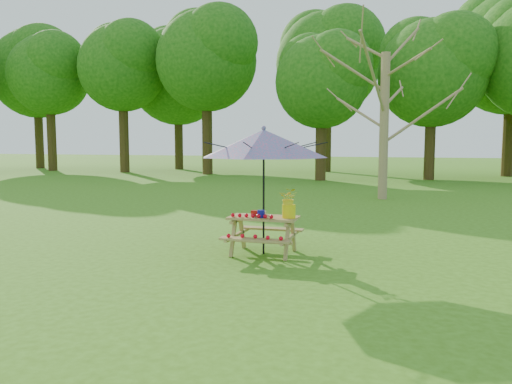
# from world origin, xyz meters

# --- Properties ---
(ground) EXTENTS (120.00, 120.00, 0.00)m
(ground) POSITION_xyz_m (0.00, 0.00, 0.00)
(ground) COLOR #3E6F15
(ground) RESTS_ON ground
(treeline) EXTENTS (60.00, 12.00, 16.00)m
(treeline) POSITION_xyz_m (0.00, 22.00, 8.00)
(treeline) COLOR #12510E
(treeline) RESTS_ON ground
(picnic_table) EXTENTS (1.20, 1.32, 0.67)m
(picnic_table) POSITION_xyz_m (2.44, 3.36, 0.33)
(picnic_table) COLOR #A6864B
(picnic_table) RESTS_ON ground
(patio_umbrella) EXTENTS (2.27, 2.27, 2.25)m
(patio_umbrella) POSITION_xyz_m (2.44, 3.36, 1.95)
(patio_umbrella) COLOR black
(patio_umbrella) RESTS_ON ground
(produce_bins) EXTENTS (0.27, 0.42, 0.13)m
(produce_bins) POSITION_xyz_m (2.37, 3.36, 0.72)
(produce_bins) COLOR #AD170D
(produce_bins) RESTS_ON picnic_table
(tomatoes_row) EXTENTS (0.77, 0.13, 0.07)m
(tomatoes_row) POSITION_xyz_m (2.29, 3.18, 0.71)
(tomatoes_row) COLOR red
(tomatoes_row) RESTS_ON picnic_table
(flower_bucket) EXTENTS (0.31, 0.27, 0.52)m
(flower_bucket) POSITION_xyz_m (2.90, 3.33, 0.95)
(flower_bucket) COLOR yellow
(flower_bucket) RESTS_ON picnic_table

